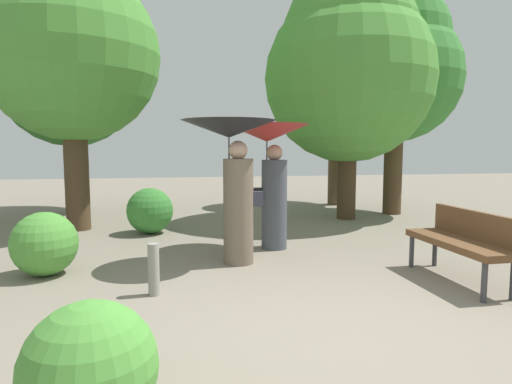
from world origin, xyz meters
The scene contains 13 objects.
ground_plane centered at (0.00, 0.00, 0.00)m, with size 40.00×40.00×0.00m, color gray.
person_left centered at (-0.41, 2.39, 1.39)m, with size 1.26×1.26×1.93m.
person_right centered at (0.26, 3.15, 1.43)m, with size 1.29×1.29×1.93m.
park_bench centered at (2.13, 1.08, 0.51)m, with size 0.51×1.51×0.83m.
tree_near_left centered at (-3.00, 5.36, 3.57)m, with size 3.22×3.22×5.47m.
tree_near_right centered at (3.23, 7.98, 3.56)m, with size 2.69×2.69×5.26m.
tree_mid_left centered at (-3.58, 7.77, 3.49)m, with size 3.24×3.24×5.38m.
tree_mid_right centered at (2.56, 5.62, 3.33)m, with size 3.63×3.63×5.34m.
tree_far_back centered at (3.92, 6.10, 3.46)m, with size 2.98×2.98×5.25m.
bush_path_left centered at (-2.77, 2.26, 0.39)m, with size 0.79×0.79×0.79m, color #4C9338.
bush_path_right centered at (-1.63, 4.73, 0.42)m, with size 0.84×0.84×0.84m, color #387F33.
bush_behind_bench centered at (-1.66, -0.97, 0.37)m, with size 0.74×0.74×0.74m, color #4C9338.
path_marker_post centered at (-1.42, 1.27, 0.28)m, with size 0.12×0.12×0.56m, color gray.
Camera 1 is at (-1.19, -3.35, 1.57)m, focal length 30.35 mm.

